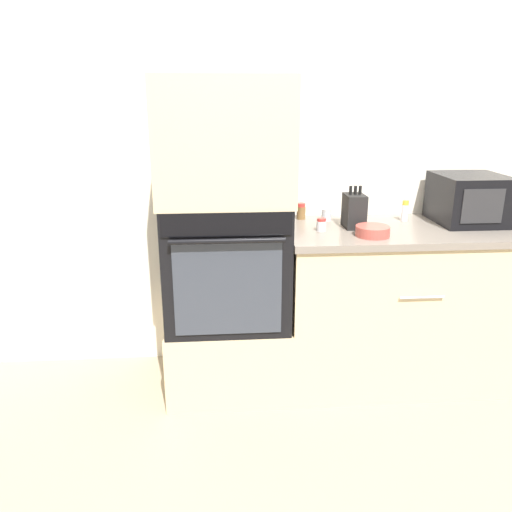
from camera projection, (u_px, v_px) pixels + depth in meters
ground_plane at (293, 409)px, 2.56m from camera, size 12.00×12.00×0.00m
wall_back at (281, 149)px, 2.77m from camera, size 8.00×0.05×2.50m
oven_cabinet_base at (228, 348)px, 2.76m from camera, size 0.64×0.60×0.40m
wall_oven at (226, 260)px, 2.59m from camera, size 0.62×0.64×0.64m
oven_cabinet_upper at (224, 140)px, 2.41m from camera, size 0.64×0.60×0.59m
counter_unit at (397, 304)px, 2.75m from camera, size 1.25×0.63×0.88m
microwave at (469, 199)px, 2.68m from camera, size 0.35×0.37×0.26m
knife_block at (354, 211)px, 2.59m from camera, size 0.10×0.15×0.22m
bowl at (373, 231)px, 2.44m from camera, size 0.17×0.17×0.05m
condiment_jar_near at (327, 215)px, 2.75m from camera, size 0.06×0.06×0.06m
condiment_jar_mid at (405, 211)px, 2.73m from camera, size 0.04×0.04×0.11m
condiment_jar_far at (321, 225)px, 2.54m from camera, size 0.05×0.05×0.07m
condiment_jar_back at (301, 211)px, 2.78m from camera, size 0.05×0.05×0.09m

